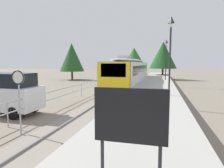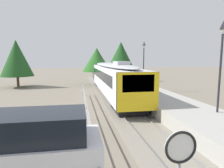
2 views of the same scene
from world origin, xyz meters
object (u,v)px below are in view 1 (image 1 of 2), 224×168
(platform_notice_board, at_px, (130,120))
(speed_limit_sign, at_px, (18,86))
(commuter_train, at_px, (131,71))
(platform_lamp_mid_platform, at_px, (170,41))
(parked_van_white, at_px, (2,93))
(platform_lamp_far_end, at_px, (166,52))

(platform_notice_board, xyz_separation_m, speed_limit_sign, (-5.42, 3.95, -0.06))
(commuter_train, distance_m, platform_notice_board, 22.69)
(platform_lamp_mid_platform, height_order, parked_van_white, platform_lamp_mid_platform)
(commuter_train, bearing_deg, platform_notice_board, -81.42)
(commuter_train, xyz_separation_m, parked_van_white, (-5.52, -15.72, -0.85))
(parked_van_white, bearing_deg, platform_notice_board, -37.00)
(platform_lamp_mid_platform, xyz_separation_m, parked_van_white, (-9.92, -4.16, -3.33))
(platform_lamp_far_end, distance_m, parked_van_white, 20.30)
(commuter_train, relative_size, speed_limit_sign, 7.09)
(parked_van_white, bearing_deg, speed_limit_sign, -38.29)
(platform_lamp_mid_platform, xyz_separation_m, platform_notice_board, (-1.01, -10.87, -2.44))
(platform_lamp_mid_platform, relative_size, speed_limit_sign, 1.91)
(speed_limit_sign, bearing_deg, parked_van_white, 141.71)
(platform_notice_board, bearing_deg, platform_lamp_far_end, 87.60)
(platform_lamp_far_end, relative_size, platform_notice_board, 2.97)
(commuter_train, height_order, platform_lamp_mid_platform, platform_lamp_mid_platform)
(platform_lamp_far_end, height_order, platform_notice_board, platform_lamp_far_end)
(platform_notice_board, bearing_deg, parked_van_white, 143.00)
(commuter_train, relative_size, parked_van_white, 4.04)
(platform_lamp_far_end, xyz_separation_m, speed_limit_sign, (-6.43, -20.16, -2.50))
(platform_lamp_mid_platform, bearing_deg, platform_notice_board, -95.32)
(platform_lamp_far_end, xyz_separation_m, parked_van_white, (-9.92, -17.40, -3.33))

